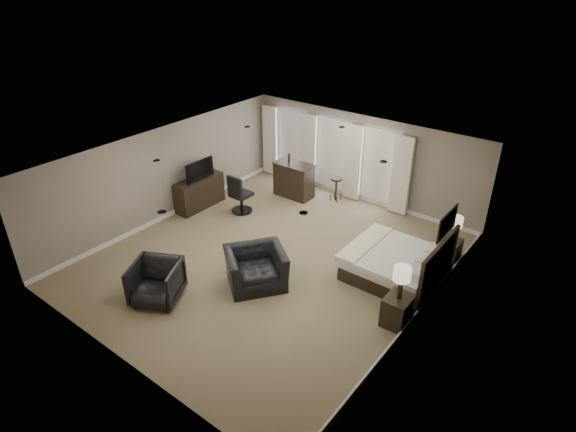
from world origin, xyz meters
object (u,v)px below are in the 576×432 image
Objects in this scene: dresser at (200,193)px; armchair_far at (156,280)px; bar_stool_left at (287,177)px; bar_stool_right at (336,189)px; bed at (392,251)px; nightstand_far at (451,250)px; armchair_near at (256,262)px; tv at (198,176)px; desk_chair at (241,193)px; bar_counter at (294,180)px; nightstand_near at (397,310)px; lamp_near at (401,283)px; lamp_far at (455,229)px.

armchair_far is at bearing -55.30° from dresser.
bar_stool_right is at bearing 7.60° from bar_stool_left.
bed is 1.74m from nightstand_far.
tv is at bearing 100.50° from armchair_near.
bar_counter is at bearing -107.33° from desk_chair.
dresser reaches higher than bar_stool_right.
desk_chair is at bearing 163.60° from nightstand_near.
desk_chair is at bearing 23.26° from dresser.
bar_counter reaches higher than armchair_far.
armchair_far is (-4.42, -2.43, -0.50)m from lamp_near.
lamp_near is 2.90m from lamp_far.
bar_stool_right is at bearing 58.43° from armchair_far.
bar_stool_left is at bearing 171.60° from nightstand_far.
bar_counter is (-5.16, 0.54, 0.26)m from nightstand_far.
tv is 2.91m from bar_stool_left.
armchair_near is 1.66× the size of bar_stool_left.
armchair_far is 1.29× the size of bar_stool_left.
tv is 1.00× the size of armchair_far.
lamp_far is at bearing 90.00° from nightstand_near.
nightstand_far is 0.60m from lamp_far.
lamp_far is (0.89, 1.45, 0.23)m from bed.
lamp_far is 5.87m from desk_chair.
lamp_far is at bearing -8.40° from bar_stool_left.
lamp_near is 6.81m from bar_stool_left.
lamp_far is (0.00, 0.00, 0.60)m from nightstand_far.
nightstand_far is 6.93m from armchair_far.
lamp_near is at bearing -99.66° from tv.
desk_chair is (-2.61, 2.39, 0.02)m from armchair_near.
bar_counter is (1.76, 2.27, -0.44)m from tv.
tv is 2.90m from bar_counter.
bar_stool_left is at bearing 66.58° from armchair_near.
dresser is 1.20× the size of armchair_near.
armchair_far is (-1.30, -1.73, -0.06)m from armchair_near.
bed is at bearing -25.60° from bar_stool_left.
tv is 0.82× the size of bar_counter.
dresser is 4.06m from bar_stool_right.
lamp_near reaches higher than nightstand_near.
bed is 1.72× the size of desk_chair.
bar_counter is 1.56× the size of bar_stool_left.
dresser reaches higher than bar_stool_left.
tv is 1.35× the size of bar_stool_right.
tv is (-6.92, -1.72, 0.70)m from nightstand_far.
armchair_far is at bearing -129.67° from lamp_far.
lamp_near is (0.00, 0.00, 0.68)m from nightstand_near.
desk_chair is (-5.73, 1.69, -0.42)m from lamp_near.
bar_stool_left is at bearing -91.32° from desk_chair.
dresser is at bearing 170.34° from lamp_near.
armchair_far is (-3.53, -3.88, -0.14)m from bed.
bar_stool_right is at bearing 47.05° from armchair_near.
nightstand_near is 0.53× the size of bar_counter.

